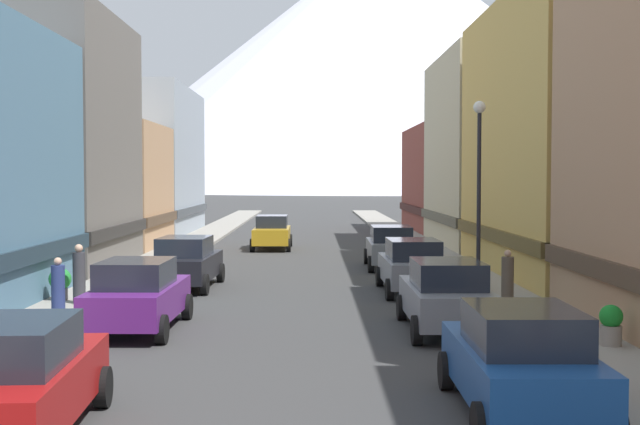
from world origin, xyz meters
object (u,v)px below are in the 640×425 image
object	(u,v)px
car_left_2	(186,262)
car_right_0	(520,361)
pedestrian_2	(58,288)
car_left_1	(138,295)
potted_plant_1	(60,282)
car_left_0	(13,380)
car_right_1	(446,296)
streetlamp_right	(479,171)
potted_plant_0	(611,324)
pedestrian_0	(79,276)
car_right_2	(412,266)
car_right_3	(391,247)
car_driving_0	(272,232)
pedestrian_1	(508,278)

from	to	relation	value
car_left_2	car_right_0	world-z (taller)	same
pedestrian_2	car_left_1	bearing A→B (deg)	-33.01
potted_plant_1	car_left_0	bearing A→B (deg)	-75.87
car_left_1	car_right_1	size ratio (longest dim) A/B	1.01
car_right_0	streetlamp_right	bearing A→B (deg)	81.95
potted_plant_0	pedestrian_0	bearing A→B (deg)	155.17
car_right_1	potted_plant_0	bearing A→B (deg)	-36.52
car_right_0	car_right_1	xyz separation A→B (m)	(0.00, 7.19, 0.00)
car_right_2	pedestrian_0	world-z (taller)	pedestrian_0
car_left_2	car_left_0	bearing A→B (deg)	-89.98
potted_plant_0	pedestrian_2	distance (m)	13.89
car_right_2	pedestrian_2	size ratio (longest dim) A/B	2.89
car_right_3	car_left_1	bearing A→B (deg)	-118.55
car_right_1	car_right_2	size ratio (longest dim) A/B	1.00
car_left_0	potted_plant_0	distance (m)	12.33
car_left_2	potted_plant_0	xyz separation A→B (m)	(10.80, -10.38, -0.29)
car_right_1	car_left_1	bearing A→B (deg)	178.57
car_right_3	potted_plant_0	xyz separation A→B (m)	(3.20, -16.53, -0.29)
car_driving_0	potted_plant_0	bearing A→B (deg)	-71.53
car_left_0	car_right_0	xyz separation A→B (m)	(7.60, 1.13, 0.00)
car_left_2	pedestrian_2	size ratio (longest dim) A/B	2.93
car_driving_0	car_right_3	bearing A→B (deg)	-59.64
car_right_2	car_left_1	bearing A→B (deg)	-138.95
car_right_2	car_driving_0	xyz separation A→B (m)	(-5.40, 16.56, 0.00)
car_right_0	potted_plant_0	distance (m)	5.79
car_right_3	pedestrian_0	size ratio (longest dim) A/B	2.58
car_left_0	pedestrian_0	size ratio (longest dim) A/B	2.61
car_left_1	car_right_0	distance (m)	10.59
car_driving_0	pedestrian_1	xyz separation A→B (m)	(7.85, -19.43, -0.05)
car_left_0	car_right_2	distance (m)	16.93
car_right_3	potted_plant_1	distance (m)	14.55
car_driving_0	pedestrian_2	world-z (taller)	car_driving_0
car_left_2	streetlamp_right	xyz separation A→B (m)	(9.15, -4.24, 3.09)
car_left_1	potted_plant_1	world-z (taller)	car_left_1
car_left_1	car_right_3	bearing A→B (deg)	61.45
car_right_1	car_right_3	bearing A→B (deg)	90.00
car_right_1	potted_plant_1	bearing A→B (deg)	157.81
car_left_2	car_driving_0	distance (m)	15.52
car_left_0	potted_plant_1	distance (m)	13.13
pedestrian_1	pedestrian_2	bearing A→B (deg)	-170.17
car_right_3	car_driving_0	distance (m)	10.68
car_right_1	potted_plant_0	size ratio (longest dim) A/B	4.96
pedestrian_1	car_left_0	bearing A→B (deg)	-129.32
car_left_0	pedestrian_2	size ratio (longest dim) A/B	2.94
potted_plant_0	pedestrian_1	distance (m)	6.36
car_left_0	pedestrian_2	bearing A→B (deg)	103.65
car_right_2	streetlamp_right	bearing A→B (deg)	-62.94
car_left_2	potted_plant_1	world-z (taller)	car_left_2
pedestrian_1	car_right_3	bearing A→B (deg)	103.49
potted_plant_0	pedestrian_1	size ratio (longest dim) A/B	0.58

